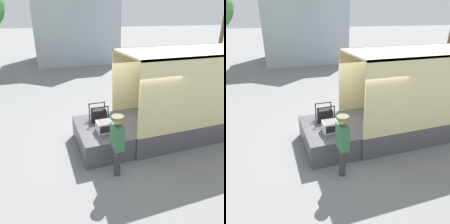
{
  "view_description": "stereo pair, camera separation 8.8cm",
  "coord_description": "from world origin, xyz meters",
  "views": [
    {
      "loc": [
        -2.44,
        -5.96,
        3.98
      ],
      "look_at": [
        -0.46,
        -0.2,
        1.29
      ],
      "focal_mm": 35.0,
      "sensor_mm": 36.0,
      "label": 1
    },
    {
      "loc": [
        -2.36,
        -5.99,
        3.98
      ],
      "look_at": [
        -0.46,
        -0.2,
        1.29
      ],
      "focal_mm": 35.0,
      "sensor_mm": 36.0,
      "label": 2
    }
  ],
  "objects": [
    {
      "name": "tailgate_deck",
      "position": [
        -0.76,
        0.0,
        0.37
      ],
      "size": [
        1.52,
        2.12,
        0.74
      ],
      "primitive_type": "cube",
      "color": "#4C4C51",
      "rests_on": "ground"
    },
    {
      "name": "ground_plane",
      "position": [
        0.0,
        0.0,
        0.0
      ],
      "size": [
        160.0,
        160.0,
        0.0
      ],
      "primitive_type": "plane",
      "color": "gray"
    },
    {
      "name": "microwave",
      "position": [
        -0.74,
        -0.32,
        0.9
      ],
      "size": [
        0.47,
        0.41,
        0.33
      ],
      "color": "white",
      "rests_on": "tailgate_deck"
    },
    {
      "name": "house_backdrop",
      "position": [
        1.18,
        15.61,
        4.12
      ],
      "size": [
        7.46,
        6.46,
        8.08
      ],
      "color": "#A8B2BC",
      "rests_on": "ground"
    },
    {
      "name": "worker_person",
      "position": [
        -0.76,
        -1.49,
        1.09
      ],
      "size": [
        0.32,
        0.44,
        1.76
      ],
      "color": "#38383D",
      "rests_on": "ground"
    },
    {
      "name": "portable_generator",
      "position": [
        -0.69,
        0.47,
        0.95
      ],
      "size": [
        0.58,
        0.43,
        0.57
      ],
      "color": "black",
      "rests_on": "tailgate_deck"
    }
  ]
}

